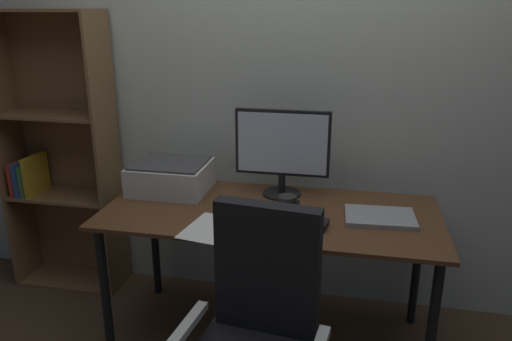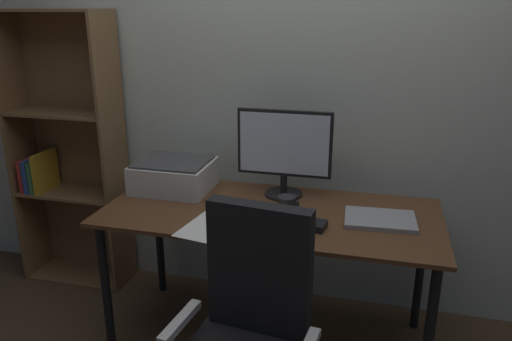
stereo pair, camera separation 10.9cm
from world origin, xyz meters
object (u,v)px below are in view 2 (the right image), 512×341
Objects in this scene: mouse at (319,226)px; laptop at (380,219)px; desk at (270,226)px; monitor at (284,148)px; printer at (174,175)px; bookshelf at (68,154)px; keyboard at (269,224)px; coffee_mug at (287,206)px.

laptop is at bearing 39.57° from mouse.
monitor is at bearing 84.67° from desk.
printer is (-0.83, 0.32, 0.06)m from mouse.
monitor is 0.29× the size of bookshelf.
monitor reaches higher than mouse.
mouse is at bearing -20.86° from printer.
coffee_mug is at bearing 67.73° from keyboard.
bookshelf is (-1.38, 0.14, -0.18)m from monitor.
desk is 5.09× the size of laptop.
bookshelf is (-1.36, 0.36, 0.16)m from desk.
desk is at bearing 100.33° from keyboard.
laptop is at bearing 0.09° from desk.
mouse is (0.26, -0.15, 0.10)m from desk.
desk is 0.62m from printer.
monitor is at bearing 91.10° from keyboard.
monitor is 0.47m from keyboard.
desk is 16.96× the size of mouse.
desk is 0.40m from monitor.
mouse is 0.30× the size of laptop.
bookshelf reaches higher than mouse.
mouse is 0.24× the size of printer.
monitor is 1.22× the size of printer.
desk is at bearing 157.69° from coffee_mug.
monitor reaches higher than coffee_mug.
printer is (-1.09, 0.16, 0.07)m from laptop.
desk is 0.97× the size of bookshelf.
keyboard is 0.17× the size of bookshelf.
monitor is 1.68× the size of keyboard.
mouse is 0.21m from coffee_mug.
coffee_mug reaches higher than keyboard.
bookshelf is at bearing 158.14° from keyboard.
bookshelf is at bearing 164.65° from coffee_mug.
desk is 0.31m from mouse.
mouse is (0.24, -0.37, -0.24)m from monitor.
laptop is (0.43, 0.04, -0.04)m from coffee_mug.
printer is (-0.57, 0.16, 0.16)m from desk.
desk is at bearing -16.02° from printer.
coffee_mug reaches higher than laptop.
mouse is 0.94× the size of coffee_mug.
monitor reaches higher than printer.
monitor is at bearing 5.58° from printer.
bookshelf reaches higher than printer.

